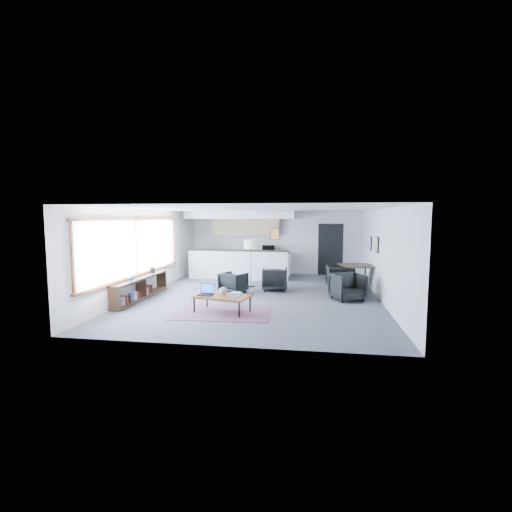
# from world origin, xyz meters

# --- Properties ---
(room) EXTENTS (7.02, 9.02, 2.62)m
(room) POSITION_xyz_m (0.00, 0.00, 1.30)
(room) COLOR #474749
(room) RESTS_ON ground
(window) EXTENTS (0.10, 5.95, 1.66)m
(window) POSITION_xyz_m (-3.46, -0.90, 1.46)
(window) COLOR #8CBFFF
(window) RESTS_ON room
(console) EXTENTS (0.35, 3.00, 0.80)m
(console) POSITION_xyz_m (-3.30, -1.05, 0.33)
(console) COLOR black
(console) RESTS_ON floor
(kitchenette) EXTENTS (4.20, 1.96, 2.60)m
(kitchenette) POSITION_xyz_m (-1.20, 3.71, 1.38)
(kitchenette) COLOR white
(kitchenette) RESTS_ON floor
(doorway) EXTENTS (1.10, 0.12, 2.15)m
(doorway) POSITION_xyz_m (2.30, 4.42, 1.07)
(doorway) COLOR black
(doorway) RESTS_ON room
(track_light) EXTENTS (1.60, 0.07, 0.15)m
(track_light) POSITION_xyz_m (-0.59, 2.20, 2.53)
(track_light) COLOR silver
(track_light) RESTS_ON room
(wall_art_lower) EXTENTS (0.03, 0.38, 0.48)m
(wall_art_lower) POSITION_xyz_m (3.47, 0.40, 1.55)
(wall_art_lower) COLOR black
(wall_art_lower) RESTS_ON room
(wall_art_upper) EXTENTS (0.03, 0.34, 0.44)m
(wall_art_upper) POSITION_xyz_m (3.47, 1.70, 1.50)
(wall_art_upper) COLOR black
(wall_art_upper) RESTS_ON room
(kilim_rug) EXTENTS (2.48, 1.76, 0.01)m
(kilim_rug) POSITION_xyz_m (-0.60, -2.15, 0.01)
(kilim_rug) COLOR #552F43
(kilim_rug) RESTS_ON floor
(coffee_table) EXTENTS (1.48, 1.03, 0.44)m
(coffee_table) POSITION_xyz_m (-0.60, -2.15, 0.40)
(coffee_table) COLOR brown
(coffee_table) RESTS_ON floor
(laptop) EXTENTS (0.40, 0.35, 0.26)m
(laptop) POSITION_xyz_m (-1.01, -2.13, 0.51)
(laptop) COLOR black
(laptop) RESTS_ON coffee_table
(ceramic_pot) EXTENTS (0.22, 0.22, 0.22)m
(ceramic_pot) POSITION_xyz_m (-0.57, -2.20, 0.55)
(ceramic_pot) COLOR gray
(ceramic_pot) RESTS_ON coffee_table
(book_stack) EXTENTS (0.32, 0.27, 0.09)m
(book_stack) POSITION_xyz_m (-0.24, -2.14, 0.48)
(book_stack) COLOR silver
(book_stack) RESTS_ON coffee_table
(coaster) EXTENTS (0.12, 0.12, 0.01)m
(coaster) POSITION_xyz_m (-0.51, -2.32, 0.44)
(coaster) COLOR #E5590C
(coaster) RESTS_ON coffee_table
(armchair_left) EXTENTS (0.90, 0.88, 0.72)m
(armchair_left) POSITION_xyz_m (-0.84, 0.21, 0.36)
(armchair_left) COLOR black
(armchair_left) RESTS_ON floor
(armchair_right) EXTENTS (0.85, 0.80, 0.81)m
(armchair_right) POSITION_xyz_m (0.39, 0.87, 0.41)
(armchair_right) COLOR black
(armchair_right) RESTS_ON floor
(floor_lamp) EXTENTS (0.53, 0.53, 1.60)m
(floor_lamp) POSITION_xyz_m (-0.49, 1.41, 1.39)
(floor_lamp) COLOR black
(floor_lamp) RESTS_ON floor
(dining_table) EXTENTS (1.21, 1.21, 0.85)m
(dining_table) POSITION_xyz_m (3.00, 1.17, 0.77)
(dining_table) COLOR black
(dining_table) RESTS_ON floor
(dining_chair_near) EXTENTS (0.90, 0.88, 0.72)m
(dining_chair_near) POSITION_xyz_m (2.60, -0.23, 0.36)
(dining_chair_near) COLOR black
(dining_chair_near) RESTS_ON floor
(dining_chair_far) EXTENTS (0.75, 0.71, 0.72)m
(dining_chair_far) POSITION_xyz_m (2.49, 1.38, 0.36)
(dining_chair_far) COLOR black
(dining_chair_far) RESTS_ON floor
(microwave) EXTENTS (0.54, 0.35, 0.34)m
(microwave) POSITION_xyz_m (-0.22, 4.15, 1.10)
(microwave) COLOR black
(microwave) RESTS_ON kitchenette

